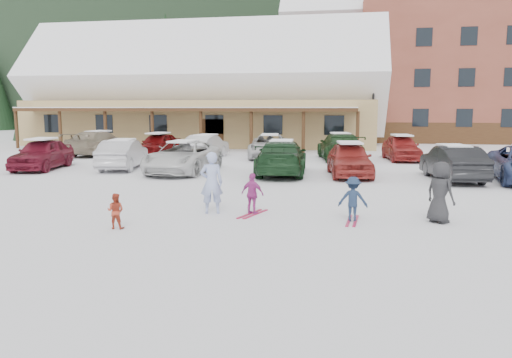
% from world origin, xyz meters
% --- Properties ---
extents(ground, '(160.00, 160.00, 0.00)m').
position_xyz_m(ground, '(0.00, 0.00, 0.00)').
color(ground, white).
rests_on(ground, ground).
extents(forested_hillside, '(300.00, 70.00, 38.00)m').
position_xyz_m(forested_hillside, '(0.00, 85.00, 19.00)').
color(forested_hillside, black).
rests_on(forested_hillside, ground).
extents(day_lodge, '(29.12, 12.50, 10.38)m').
position_xyz_m(day_lodge, '(-9.00, 27.96, 3.94)').
color(day_lodge, tan).
rests_on(day_lodge, ground).
extents(alpine_hotel, '(31.48, 14.01, 21.48)m').
position_xyz_m(alpine_hotel, '(14.27, 38.00, 8.63)').
color(alpine_hotel, brown).
rests_on(alpine_hotel, ground).
extents(lamp_post, '(0.50, 0.25, 5.63)m').
position_xyz_m(lamp_post, '(4.75, 24.68, 3.21)').
color(lamp_post, black).
rests_on(lamp_post, ground).
extents(conifer_0, '(4.40, 4.40, 10.20)m').
position_xyz_m(conifer_0, '(-26.00, 30.00, 5.69)').
color(conifer_0, black).
rests_on(conifer_0, ground).
extents(conifer_2, '(5.28, 5.28, 12.24)m').
position_xyz_m(conifer_2, '(-30.00, 42.00, 6.83)').
color(conifer_2, black).
rests_on(conifer_2, ground).
extents(conifer_3, '(3.96, 3.96, 9.18)m').
position_xyz_m(conifer_3, '(6.00, 44.00, 5.12)').
color(conifer_3, black).
rests_on(conifer_3, ground).
extents(adult_skier, '(0.75, 0.60, 1.80)m').
position_xyz_m(adult_skier, '(-0.96, 0.71, 0.90)').
color(adult_skier, '#9BAADB').
rests_on(adult_skier, ground).
extents(toddler_red, '(0.45, 0.36, 0.91)m').
position_xyz_m(toddler_red, '(-2.87, -1.52, 0.46)').
color(toddler_red, '#AA3924').
rests_on(toddler_red, ground).
extents(child_navy, '(0.82, 0.52, 1.22)m').
position_xyz_m(child_navy, '(3.07, 0.38, 0.61)').
color(child_navy, '#1A2A44').
rests_on(child_navy, ground).
extents(skis_child_navy, '(0.32, 1.41, 0.03)m').
position_xyz_m(skis_child_navy, '(3.07, 0.38, 0.01)').
color(skis_child_navy, '#A6173F').
rests_on(skis_child_navy, ground).
extents(child_magenta, '(0.76, 0.50, 1.20)m').
position_xyz_m(child_magenta, '(0.24, 0.75, 0.60)').
color(child_magenta, '#AA3187').
rests_on(child_magenta, ground).
extents(skis_child_magenta, '(0.63, 1.39, 0.03)m').
position_xyz_m(skis_child_magenta, '(0.24, 0.75, 0.01)').
color(skis_child_magenta, '#A6173F').
rests_on(skis_child_magenta, ground).
extents(bystander_dark, '(0.94, 0.94, 1.65)m').
position_xyz_m(bystander_dark, '(5.34, 0.63, 0.82)').
color(bystander_dark, '#262629').
rests_on(bystander_dark, ground).
extents(parked_car_0, '(2.47, 4.72, 1.53)m').
position_xyz_m(parked_car_0, '(-12.03, 9.35, 0.77)').
color(parked_car_0, maroon).
rests_on(parked_car_0, ground).
extents(parked_car_1, '(2.29, 4.66, 1.47)m').
position_xyz_m(parked_car_1, '(-8.12, 10.18, 0.73)').
color(parked_car_1, '#B7B6BB').
rests_on(parked_car_1, ground).
extents(parked_car_2, '(2.73, 5.49, 1.50)m').
position_xyz_m(parked_car_2, '(-4.69, 9.32, 0.75)').
color(parked_car_2, silver).
rests_on(parked_car_2, ground).
extents(parked_car_3, '(2.52, 5.52, 1.57)m').
position_xyz_m(parked_car_3, '(-0.03, 9.50, 0.78)').
color(parked_car_3, '#18371C').
rests_on(parked_car_3, ground).
extents(parked_car_4, '(2.30, 4.62, 1.51)m').
position_xyz_m(parked_car_4, '(3.02, 9.55, 0.76)').
color(parked_car_4, '#9F2E29').
rests_on(parked_car_4, ground).
extents(parked_car_5, '(2.17, 4.67, 1.48)m').
position_xyz_m(parked_car_5, '(7.32, 8.92, 0.74)').
color(parked_car_5, black).
rests_on(parked_car_5, ground).
extents(parked_car_7, '(2.71, 5.55, 1.55)m').
position_xyz_m(parked_car_7, '(-12.86, 16.76, 0.78)').
color(parked_car_7, gray).
rests_on(parked_car_7, ground).
extents(parked_car_8, '(2.19, 4.44, 1.46)m').
position_xyz_m(parked_car_8, '(-8.89, 16.97, 0.73)').
color(parked_car_8, '#5F090A').
rests_on(parked_car_8, ground).
extents(parked_car_9, '(1.99, 4.42, 1.41)m').
position_xyz_m(parked_car_9, '(-5.58, 16.37, 0.70)').
color(parked_car_9, silver).
rests_on(parked_car_9, ground).
extents(parked_car_10, '(2.94, 5.43, 1.45)m').
position_xyz_m(parked_car_10, '(-1.67, 16.73, 0.72)').
color(parked_car_10, silver).
rests_on(parked_car_10, ground).
extents(parked_car_11, '(3.09, 5.72, 1.57)m').
position_xyz_m(parked_car_11, '(2.52, 16.45, 0.79)').
color(parked_car_11, '#1D3D1D').
rests_on(parked_car_11, ground).
extents(parked_car_12, '(2.23, 4.49, 1.47)m').
position_xyz_m(parked_car_12, '(6.05, 16.94, 0.74)').
color(parked_car_12, '#A42827').
rests_on(parked_car_12, ground).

